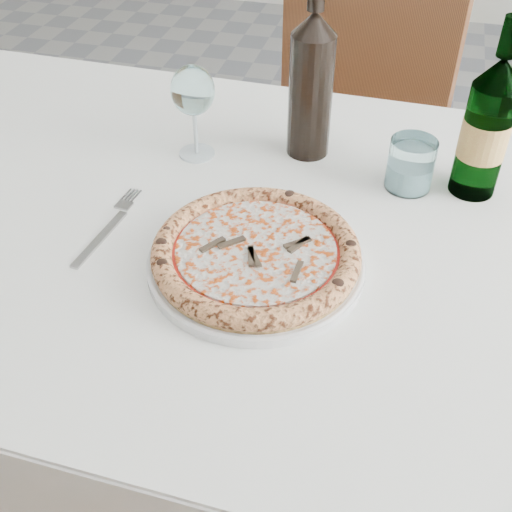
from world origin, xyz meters
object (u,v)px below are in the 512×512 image
Objects in this scene: plate at (256,262)px; pizza at (256,252)px; dining_table at (272,266)px; wine_glass at (193,93)px; chair_far at (342,124)px; beer_bottle at (486,128)px; wine_bottle at (311,84)px; tumbler at (410,167)px.

pizza is (-0.00, -0.00, 0.02)m from plate.
wine_glass reaches higher than dining_table.
pizza is at bearing -90.47° from chair_far.
chair_far is at bearing 116.08° from beer_bottle.
beer_bottle is at bearing 43.37° from plate.
beer_bottle is at bearing 43.37° from pizza.
chair_far reaches higher than pizza.
wine_bottle is at bearing -89.85° from chair_far.
wine_glass is 0.19m from wine_bottle.
dining_table is at bearing 90.00° from pizza.
wine_bottle is (-0.27, 0.05, 0.01)m from beer_bottle.
chair_far is at bearing 89.53° from pizza.
beer_bottle reaches higher than pizza.
chair_far is 0.87m from pizza.
tumbler is at bearing -73.00° from chair_far.
wine_bottle is (-0.18, 0.06, 0.09)m from tumbler.
chair_far reaches higher than dining_table.
dining_table is 5.55× the size of beer_bottle.
wine_glass is 1.95× the size of tumbler.
wine_bottle is (0.18, 0.06, 0.01)m from wine_glass.
dining_table is 5.16× the size of plate.
tumbler is (0.18, 0.15, 0.12)m from dining_table.
chair_far is 0.66m from tumbler.
wine_glass is (-0.17, 0.16, 0.20)m from dining_table.
wine_glass is 0.55× the size of wine_bottle.
tumbler is at bearing -0.84° from wine_glass.
chair_far is 0.86m from plate.
wine_bottle reaches higher than chair_far.
pizza is 0.96× the size of wine_bottle.
chair_far is 3.37× the size of beer_bottle.
chair_far is at bearing 89.46° from dining_table.
wine_bottle is (0.01, 0.32, 0.10)m from pizza.
wine_glass is 0.37m from tumbler.
plate is 0.40m from beer_bottle.
dining_table is 0.74m from chair_far.
pizza is at bearing -90.00° from dining_table.
beer_bottle reaches higher than wine_glass.
beer_bottle is (0.10, 0.02, 0.08)m from tumbler.
dining_table is at bearing -42.20° from wine_glass.
plate is 0.33m from wine_glass.
plate is 0.02m from pizza.
chair_far is 3.17× the size of wine_bottle.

